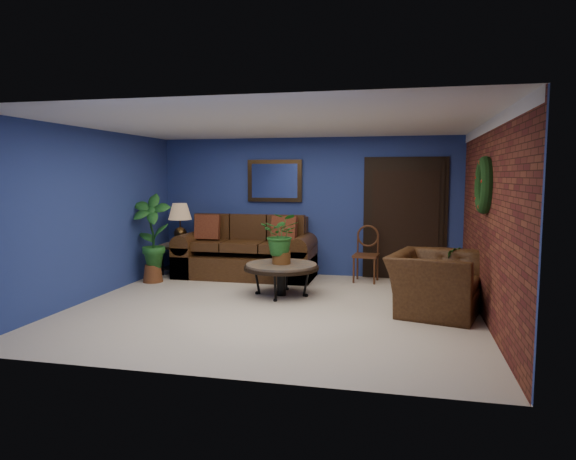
% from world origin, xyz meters
% --- Properties ---
extents(floor, '(5.50, 5.50, 0.00)m').
position_xyz_m(floor, '(0.00, 0.00, 0.00)').
color(floor, beige).
rests_on(floor, ground).
extents(wall_back, '(5.50, 0.04, 2.50)m').
position_xyz_m(wall_back, '(0.00, 2.50, 1.25)').
color(wall_back, navy).
rests_on(wall_back, ground).
extents(wall_left, '(0.04, 5.00, 2.50)m').
position_xyz_m(wall_left, '(-2.75, 0.00, 1.25)').
color(wall_left, navy).
rests_on(wall_left, ground).
extents(wall_right_brick, '(0.04, 5.00, 2.50)m').
position_xyz_m(wall_right_brick, '(2.75, 0.00, 1.25)').
color(wall_right_brick, brown).
rests_on(wall_right_brick, ground).
extents(ceiling, '(5.50, 5.00, 0.02)m').
position_xyz_m(ceiling, '(0.00, 0.00, 2.50)').
color(ceiling, silver).
rests_on(ceiling, wall_back).
extents(crown_molding, '(0.03, 5.00, 0.14)m').
position_xyz_m(crown_molding, '(2.72, 0.00, 2.43)').
color(crown_molding, white).
rests_on(crown_molding, wall_right_brick).
extents(wall_mirror, '(1.02, 0.06, 0.77)m').
position_xyz_m(wall_mirror, '(-0.60, 2.46, 1.72)').
color(wall_mirror, '#463018').
rests_on(wall_mirror, wall_back).
extents(closet_door, '(1.44, 0.06, 2.18)m').
position_xyz_m(closet_door, '(1.75, 2.47, 1.05)').
color(closet_door, black).
rests_on(closet_door, wall_back).
extents(wreath, '(0.16, 0.72, 0.72)m').
position_xyz_m(wreath, '(2.69, 0.05, 1.70)').
color(wreath, black).
rests_on(wreath, wall_right_brick).
extents(sofa, '(2.45, 1.06, 1.10)m').
position_xyz_m(sofa, '(-1.02, 2.09, 0.36)').
color(sofa, '#4E3016').
rests_on(sofa, ground).
extents(coffee_table, '(1.14, 1.14, 0.49)m').
position_xyz_m(coffee_table, '(-0.07, 0.75, 0.43)').
color(coffee_table, '#4C4843').
rests_on(coffee_table, ground).
extents(end_table, '(0.63, 0.63, 0.57)m').
position_xyz_m(end_table, '(-2.30, 2.05, 0.44)').
color(end_table, '#4C4843').
rests_on(end_table, ground).
extents(table_lamp, '(0.43, 0.43, 0.71)m').
position_xyz_m(table_lamp, '(-2.30, 2.05, 1.03)').
color(table_lamp, '#463018').
rests_on(table_lamp, end_table).
extents(side_chair, '(0.45, 0.45, 0.96)m').
position_xyz_m(side_chair, '(1.12, 2.12, 0.54)').
color(side_chair, '#532F17').
rests_on(side_chair, ground).
extents(armchair, '(1.36, 1.47, 0.80)m').
position_xyz_m(armchair, '(2.15, 0.23, 0.40)').
color(armchair, '#4E3016').
rests_on(armchair, ground).
extents(coffee_plant, '(0.58, 0.51, 0.77)m').
position_xyz_m(coffee_plant, '(-0.07, 0.75, 0.91)').
color(coffee_plant, brown).
rests_on(coffee_plant, coffee_table).
extents(floor_plant, '(0.43, 0.38, 0.83)m').
position_xyz_m(floor_plant, '(2.35, 0.73, 0.43)').
color(floor_plant, brown).
rests_on(floor_plant, ground).
extents(tall_plant, '(0.71, 0.51, 1.51)m').
position_xyz_m(tall_plant, '(-2.45, 1.23, 0.82)').
color(tall_plant, brown).
rests_on(tall_plant, ground).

